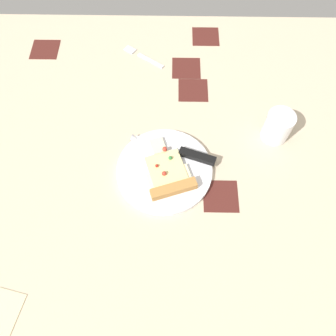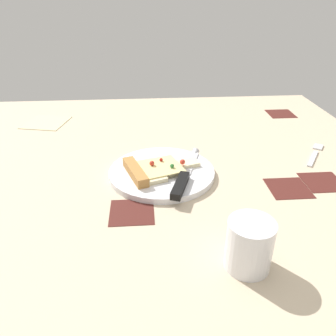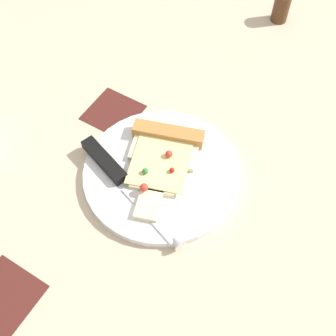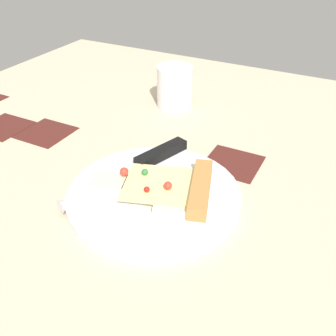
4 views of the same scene
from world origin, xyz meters
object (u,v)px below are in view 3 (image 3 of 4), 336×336
at_px(knife, 121,179).
at_px(pepper_shaker, 281,8).
at_px(pizza_slice, 162,156).
at_px(plate, 159,174).

height_order(knife, pepper_shaker, pepper_shaker).
bearing_deg(knife, pizza_slice, 173.64).
relative_size(plate, knife, 1.09).
xyz_separation_m(pizza_slice, pepper_shaker, (-0.45, 0.02, 0.01)).
relative_size(knife, pepper_shaker, 3.91).
height_order(pizza_slice, knife, pizza_slice).
bearing_deg(pizza_slice, knife, 46.39).
relative_size(pizza_slice, knife, 0.81).
distance_m(knife, pepper_shaker, 0.52).
bearing_deg(plate, pepper_shaker, 178.96).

